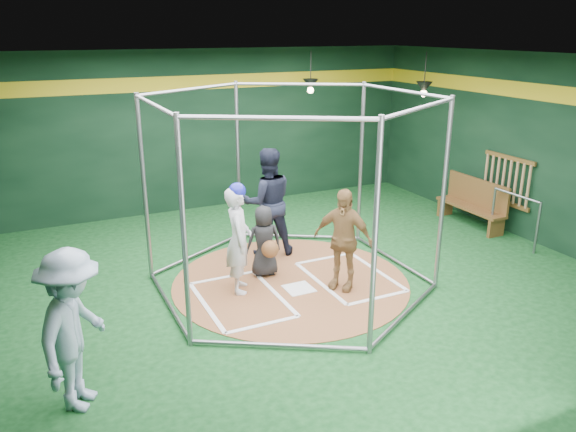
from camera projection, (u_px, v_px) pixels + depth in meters
name	position (u px, v px, depth m)	size (l,w,h in m)	color
room_shell	(291.00, 177.00, 8.52)	(10.10, 9.10, 3.53)	#0C3714
clay_disc	(291.00, 282.00, 9.07)	(3.80, 3.80, 0.01)	brown
home_plate	(299.00, 289.00, 8.81)	(0.43, 0.43, 0.01)	white
batter_box_left	(241.00, 299.00, 8.47)	(1.17, 1.77, 0.01)	white
batter_box_right	(349.00, 276.00, 9.24)	(1.17, 1.77, 0.01)	white
batting_cage	(291.00, 193.00, 8.60)	(4.05, 4.67, 3.00)	gray
bat_rack	(506.00, 180.00, 11.08)	(0.07, 1.25, 0.98)	brown
pendant_lamp_near	(311.00, 84.00, 12.18)	(0.34, 0.34, 0.90)	black
pendant_lamp_far	(424.00, 88.00, 11.54)	(0.34, 0.34, 0.90)	black
batter_figure	(238.00, 238.00, 8.52)	(0.57, 0.70, 1.73)	silver
visitor_leopard	(343.00, 239.00, 8.62)	(0.95, 0.39, 1.62)	tan
catcher_figure	(264.00, 242.00, 9.14)	(0.63, 0.62, 1.18)	black
umpire	(267.00, 202.00, 9.92)	(0.94, 0.73, 1.94)	black
bystander_blue	(74.00, 330.00, 5.86)	(1.17, 0.67, 1.81)	#91A8C0
dugout_bench	(474.00, 202.00, 11.57)	(0.39, 1.68, 0.98)	brown
steel_railing	(515.00, 211.00, 10.50)	(0.05, 1.13, 0.98)	slate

